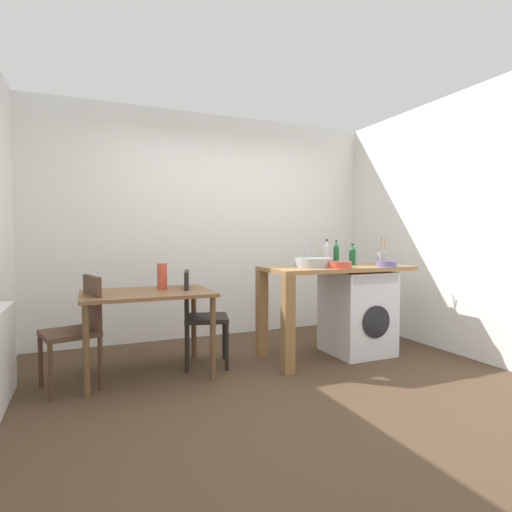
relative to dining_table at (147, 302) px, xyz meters
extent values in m
plane|color=#4C3826|center=(0.94, -0.55, -0.64)|extent=(5.46, 5.46, 0.00)
cube|color=white|center=(0.94, 1.20, 0.71)|extent=(4.60, 0.10, 2.70)
cube|color=white|center=(3.09, -0.55, 0.71)|extent=(0.10, 3.80, 2.70)
cube|color=brown|center=(0.00, 0.00, 0.08)|extent=(1.10, 0.76, 0.03)
cylinder|color=brown|center=(-0.50, -0.33, -0.29)|extent=(0.05, 0.05, 0.71)
cylinder|color=brown|center=(0.50, -0.33, -0.29)|extent=(0.05, 0.05, 0.71)
cylinder|color=brown|center=(-0.50, 0.33, -0.29)|extent=(0.05, 0.05, 0.71)
cylinder|color=brown|center=(0.50, 0.33, -0.29)|extent=(0.05, 0.05, 0.71)
cube|color=#4C3323|center=(-0.62, -0.10, -0.19)|extent=(0.49, 0.49, 0.04)
cube|color=#4C3323|center=(-0.45, -0.05, 0.03)|extent=(0.14, 0.38, 0.45)
cylinder|color=#4C3323|center=(-0.75, -0.32, -0.42)|extent=(0.04, 0.04, 0.45)
cylinder|color=#4C3323|center=(-0.84, 0.03, -0.42)|extent=(0.04, 0.04, 0.45)
cylinder|color=#4C3323|center=(-0.40, -0.23, -0.42)|extent=(0.04, 0.04, 0.45)
cylinder|color=#4C3323|center=(-0.49, 0.12, -0.42)|extent=(0.04, 0.04, 0.45)
cube|color=black|center=(0.55, 0.05, -0.19)|extent=(0.49, 0.49, 0.04)
cube|color=black|center=(0.38, 0.09, 0.03)|extent=(0.13, 0.38, 0.45)
cylinder|color=black|center=(0.77, 0.18, -0.42)|extent=(0.04, 0.04, 0.45)
cylinder|color=black|center=(0.68, -0.17, -0.42)|extent=(0.04, 0.04, 0.45)
cylinder|color=black|center=(0.42, 0.27, -0.42)|extent=(0.04, 0.04, 0.45)
cylinder|color=black|center=(0.33, -0.08, -0.42)|extent=(0.04, 0.04, 0.45)
cube|color=#9E7042|center=(1.86, -0.16, 0.26)|extent=(1.50, 0.68, 0.04)
cube|color=olive|center=(1.16, -0.45, -0.20)|extent=(0.10, 0.10, 0.88)
cube|color=olive|center=(1.16, 0.13, -0.20)|extent=(0.10, 0.10, 0.88)
cube|color=silver|center=(2.12, -0.16, -0.21)|extent=(0.60, 0.60, 0.86)
cylinder|color=black|center=(2.12, -0.46, -0.26)|extent=(0.32, 0.02, 0.32)
cube|color=#B2B2B7|center=(2.12, -0.46, 0.16)|extent=(0.54, 0.01, 0.08)
cylinder|color=#9EA0A5|center=(1.60, -0.16, 0.32)|extent=(0.38, 0.38, 0.09)
cylinder|color=#B2B2B7|center=(1.60, 0.02, 0.42)|extent=(0.02, 0.02, 0.28)
cylinder|color=silver|center=(1.88, 0.06, 0.38)|extent=(0.06, 0.06, 0.20)
cone|color=silver|center=(1.88, 0.06, 0.50)|extent=(0.05, 0.05, 0.06)
cylinder|color=#262626|center=(1.88, 0.06, 0.54)|extent=(0.02, 0.02, 0.02)
cylinder|color=#19592D|center=(1.97, 0.01, 0.37)|extent=(0.06, 0.06, 0.19)
cone|color=#19592D|center=(1.97, 0.01, 0.49)|extent=(0.05, 0.05, 0.05)
cylinder|color=#262626|center=(1.97, 0.01, 0.53)|extent=(0.02, 0.02, 0.02)
cylinder|color=#19592D|center=(2.12, -0.08, 0.36)|extent=(0.07, 0.07, 0.16)
cone|color=#19592D|center=(2.12, -0.08, 0.46)|extent=(0.06, 0.06, 0.04)
cylinder|color=#262626|center=(2.12, -0.08, 0.49)|extent=(0.03, 0.03, 0.02)
cylinder|color=#D84C38|center=(1.76, -0.36, 0.31)|extent=(0.23, 0.23, 0.06)
cylinder|color=maroon|center=(1.76, -0.36, 0.32)|extent=(0.19, 0.19, 0.03)
cylinder|color=gray|center=(2.49, -0.11, 0.34)|extent=(0.11, 0.11, 0.13)
cylinder|color=#99724C|center=(2.47, -0.10, 0.49)|extent=(0.01, 0.04, 0.18)
cylinder|color=#99724C|center=(2.51, -0.12, 0.49)|extent=(0.01, 0.05, 0.18)
cylinder|color=slate|center=(2.31, -0.38, 0.30)|extent=(0.20, 0.20, 0.05)
cylinder|color=#3D375B|center=(2.31, -0.38, 0.32)|extent=(0.16, 0.16, 0.03)
cylinder|color=#D84C38|center=(0.15, 0.10, 0.22)|extent=(0.09, 0.09, 0.24)
cube|color=#B2B2B7|center=(1.81, -0.26, 0.28)|extent=(0.15, 0.06, 0.01)
cube|color=#262628|center=(1.81, -0.26, 0.28)|extent=(0.15, 0.06, 0.01)
camera|label=1|loc=(-0.49, -3.63, 0.58)|focal=28.43mm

